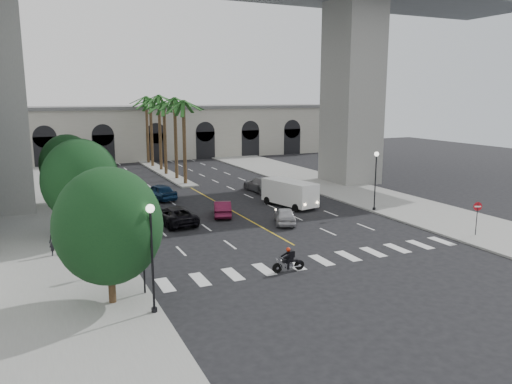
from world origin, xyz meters
The scene contains 30 objects.
ground centered at (0.00, 0.00, 0.00)m, with size 140.00×140.00×0.00m, color black.
sidewalk_left centered at (-15.00, 15.00, 0.07)m, with size 8.00×100.00×0.15m, color gray.
sidewalk_right centered at (15.00, 15.00, 0.07)m, with size 8.00×100.00×0.15m, color gray.
median centered at (0.00, 38.00, 0.10)m, with size 2.00×24.00×0.20m, color gray.
pier_building centered at (0.00, 55.00, 4.27)m, with size 71.00×10.50×8.50m.
bridge centered at (3.42, 22.00, 18.51)m, with size 75.00×13.00×26.00m.
palm_a centered at (0.00, 28.00, 9.10)m, with size 3.20×3.20×10.30m.
palm_b centered at (0.10, 32.00, 9.37)m, with size 3.20×3.20×10.60m.
palm_c centered at (-0.20, 36.00, 8.91)m, with size 3.20×3.20×10.10m.
palm_d centered at (0.15, 40.00, 9.65)m, with size 3.20×3.20×10.90m.
palm_e centered at (-0.10, 44.00, 9.19)m, with size 3.20×3.20×10.40m.
palm_f centered at (0.20, 48.00, 9.46)m, with size 3.20×3.20×10.70m.
street_tree_near centered at (-13.00, -3.00, 4.02)m, with size 5.20×5.20×6.89m.
street_tree_mid centered at (-13.00, 10.00, 4.21)m, with size 5.44×5.44×7.21m.
street_tree_far centered at (-13.00, 22.00, 3.90)m, with size 5.04×5.04×6.68m.
lamp_post_left_near centered at (-11.40, -5.00, 3.22)m, with size 0.40×0.40×5.35m.
lamp_post_left_far centered at (-11.40, 16.00, 3.22)m, with size 0.40×0.40×5.35m.
lamp_post_right centered at (11.40, 8.00, 3.22)m, with size 0.40×0.40×5.35m.
traffic_signal_near centered at (-11.30, -2.50, 2.51)m, with size 0.25×0.18×3.65m.
traffic_signal_far centered at (-11.30, 1.50, 2.51)m, with size 0.25×0.18×3.65m.
motorcycle_rider centered at (-2.78, -2.39, 0.66)m, with size 2.03×0.55×1.46m.
car_a centered at (2.19, 7.56, 0.67)m, with size 1.58×3.92×1.34m, color #B1B0B5.
car_b centered at (-1.50, 12.04, 0.67)m, with size 1.42×4.07×1.34m, color #561129.
car_c centered at (-5.97, 11.08, 0.73)m, with size 2.42×5.24×1.46m, color black.
car_d centered at (6.21, 20.48, 0.81)m, with size 2.26×5.57×1.62m, color slate.
car_e centered at (-4.77, 21.04, 0.80)m, with size 1.89×4.71×1.60m, color #112B4F.
cargo_van centered at (5.49, 12.84, 1.36)m, with size 3.36×6.05×2.44m.
pedestrian_a centered at (-15.18, 6.08, 1.01)m, with size 0.63×0.41×1.72m, color black.
pedestrian_b centered at (-12.63, 6.55, 1.11)m, with size 0.93×0.73×1.92m, color black.
do_not_enter_sign centered at (13.00, -1.72, 1.90)m, with size 0.61×0.27×2.62m.
Camera 1 is at (-16.19, -27.00, 10.19)m, focal length 35.00 mm.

